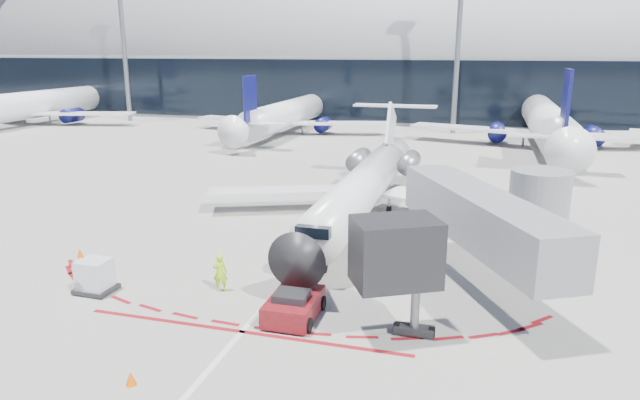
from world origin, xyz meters
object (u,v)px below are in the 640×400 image
(pushback_tug, at_px, (294,306))
(uld_container, at_px, (95,276))
(ramp_worker, at_px, (220,272))
(regional_jet, at_px, (365,185))

(pushback_tug, relative_size, uld_container, 2.89)
(ramp_worker, height_order, uld_container, ramp_worker)
(pushback_tug, distance_m, uld_container, 9.82)
(pushback_tug, bearing_deg, ramp_worker, 157.10)
(regional_jet, xyz_separation_m, pushback_tug, (0.10, -15.35, -1.75))
(ramp_worker, bearing_deg, uld_container, -1.76)
(regional_jet, bearing_deg, ramp_worker, -106.90)
(ramp_worker, bearing_deg, regional_jet, -126.16)
(regional_jet, xyz_separation_m, uld_container, (-9.71, -15.37, -1.53))
(regional_jet, relative_size, pushback_tug, 5.55)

